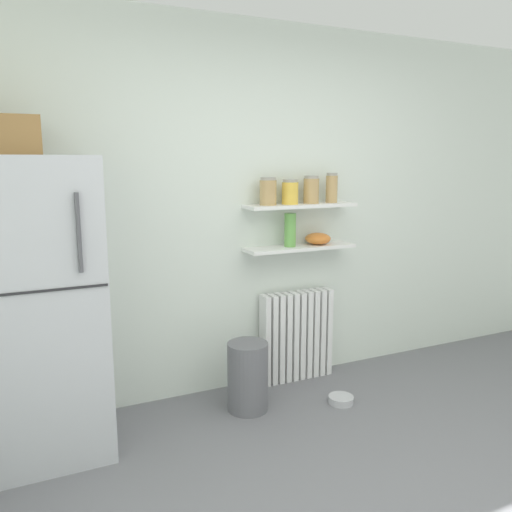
# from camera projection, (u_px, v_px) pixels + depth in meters

# --- Properties ---
(ground_plane) EXTENTS (7.04, 7.04, 0.00)m
(ground_plane) POSITION_uv_depth(u_px,v_px,m) (381.00, 495.00, 2.59)
(ground_plane) COLOR slate
(back_wall) EXTENTS (7.04, 0.10, 2.60)m
(back_wall) POSITION_uv_depth(u_px,v_px,m) (252.00, 210.00, 3.73)
(back_wall) COLOR silver
(back_wall) RESTS_ON ground_plane
(refrigerator) EXTENTS (0.76, 0.69, 1.87)m
(refrigerator) POSITION_uv_depth(u_px,v_px,m) (28.00, 303.00, 2.83)
(refrigerator) COLOR #B7BABF
(refrigerator) RESTS_ON ground_plane
(radiator) EXTENTS (0.57, 0.12, 0.68)m
(radiator) POSITION_uv_depth(u_px,v_px,m) (296.00, 336.00, 3.92)
(radiator) COLOR white
(radiator) RESTS_ON ground_plane
(wall_shelf_lower) EXTENTS (0.84, 0.22, 0.02)m
(wall_shelf_lower) POSITION_uv_depth(u_px,v_px,m) (300.00, 247.00, 3.77)
(wall_shelf_lower) COLOR white
(wall_shelf_upper) EXTENTS (0.84, 0.22, 0.02)m
(wall_shelf_upper) POSITION_uv_depth(u_px,v_px,m) (301.00, 206.00, 3.71)
(wall_shelf_upper) COLOR white
(storage_jar_0) EXTENTS (0.12, 0.12, 0.19)m
(storage_jar_0) POSITION_uv_depth(u_px,v_px,m) (268.00, 191.00, 3.59)
(storage_jar_0) COLOR tan
(storage_jar_0) RESTS_ON wall_shelf_upper
(storage_jar_1) EXTENTS (0.12, 0.12, 0.18)m
(storage_jar_1) POSITION_uv_depth(u_px,v_px,m) (290.00, 192.00, 3.66)
(storage_jar_1) COLOR yellow
(storage_jar_1) RESTS_ON wall_shelf_upper
(storage_jar_2) EXTENTS (0.11, 0.11, 0.20)m
(storage_jar_2) POSITION_uv_depth(u_px,v_px,m) (311.00, 190.00, 3.73)
(storage_jar_2) COLOR tan
(storage_jar_2) RESTS_ON wall_shelf_upper
(storage_jar_3) EXTENTS (0.09, 0.09, 0.22)m
(storage_jar_3) POSITION_uv_depth(u_px,v_px,m) (332.00, 188.00, 3.80)
(storage_jar_3) COLOR tan
(storage_jar_3) RESTS_ON wall_shelf_upper
(vase) EXTENTS (0.08, 0.08, 0.24)m
(vase) POSITION_uv_depth(u_px,v_px,m) (290.00, 230.00, 3.71)
(vase) COLOR #66A84C
(vase) RESTS_ON wall_shelf_lower
(shelf_bowl) EXTENTS (0.19, 0.19, 0.09)m
(shelf_bowl) POSITION_uv_depth(u_px,v_px,m) (318.00, 239.00, 3.82)
(shelf_bowl) COLOR orange
(shelf_bowl) RESTS_ON wall_shelf_lower
(trash_bin) EXTENTS (0.27, 0.27, 0.47)m
(trash_bin) POSITION_uv_depth(u_px,v_px,m) (248.00, 376.00, 3.44)
(trash_bin) COLOR slate
(trash_bin) RESTS_ON ground_plane
(pet_food_bowl) EXTENTS (0.17, 0.17, 0.05)m
(pet_food_bowl) POSITION_uv_depth(u_px,v_px,m) (341.00, 400.00, 3.56)
(pet_food_bowl) COLOR #B7B7BC
(pet_food_bowl) RESTS_ON ground_plane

